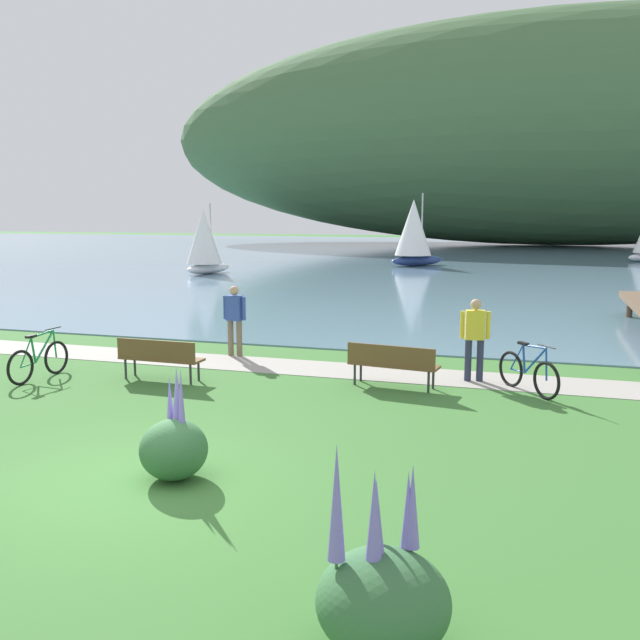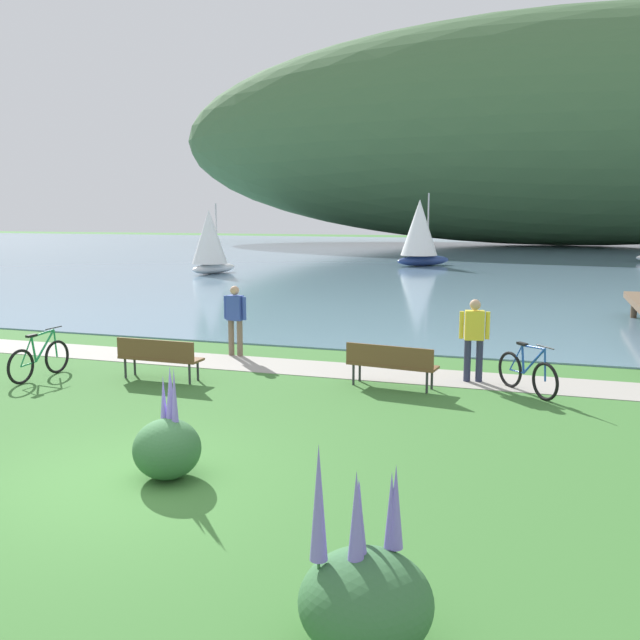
% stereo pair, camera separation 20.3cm
% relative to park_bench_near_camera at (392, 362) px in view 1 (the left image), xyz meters
% --- Properties ---
extents(ground_plane, '(200.00, 200.00, 0.00)m').
position_rel_park_bench_near_camera_xyz_m(ground_plane, '(-2.36, -5.86, -0.52)').
color(ground_plane, '#3D7533').
extents(bay_water, '(180.00, 80.00, 0.04)m').
position_rel_park_bench_near_camera_xyz_m(bay_water, '(-2.36, 43.31, -0.50)').
color(bay_water, '#6B8EA8').
rests_on(bay_water, ground).
extents(distant_hillside, '(86.44, 28.00, 23.77)m').
position_rel_park_bench_near_camera_xyz_m(distant_hillside, '(4.46, 64.78, 11.40)').
color(distant_hillside, '#42663D').
rests_on(distant_hillside, bay_water).
extents(shoreline_path, '(60.00, 1.50, 0.01)m').
position_rel_park_bench_near_camera_xyz_m(shoreline_path, '(-2.36, 1.16, -0.52)').
color(shoreline_path, '#A39E93').
rests_on(shoreline_path, ground).
extents(park_bench_near_camera, '(1.85, 0.71, 0.88)m').
position_rel_park_bench_near_camera_xyz_m(park_bench_near_camera, '(0.00, 0.00, 0.00)').
color(park_bench_near_camera, brown).
rests_on(park_bench_near_camera, ground).
extents(park_bench_further_along, '(1.81, 0.53, 0.88)m').
position_rel_park_bench_near_camera_xyz_m(park_bench_further_along, '(-4.71, -0.84, 0.00)').
color(park_bench_further_along, brown).
rests_on(park_bench_further_along, ground).
extents(bicycle_leaning_near_bench, '(0.13, 1.77, 1.01)m').
position_rel_park_bench_near_camera_xyz_m(bicycle_leaning_near_bench, '(-7.17, -1.47, -0.12)').
color(bicycle_leaning_near_bench, black).
rests_on(bicycle_leaning_near_bench, ground).
extents(bicycle_beside_path, '(1.17, 1.41, 1.01)m').
position_rel_park_bench_near_camera_xyz_m(bicycle_beside_path, '(2.57, 0.38, -0.12)').
color(bicycle_beside_path, black).
rests_on(bicycle_beside_path, ground).
extents(person_at_shoreline, '(0.61, 0.26, 1.71)m').
position_rel_park_bench_near_camera_xyz_m(person_at_shoreline, '(-4.24, 1.89, 0.46)').
color(person_at_shoreline, '#72604C').
rests_on(person_at_shoreline, ground).
extents(person_on_the_grass, '(0.60, 0.28, 1.71)m').
position_rel_park_bench_near_camera_xyz_m(person_on_the_grass, '(1.50, 1.01, 0.46)').
color(person_on_the_grass, '#282D47').
rests_on(person_on_the_grass, ground).
extents(echium_bush_closest_to_camera, '(0.89, 0.89, 1.49)m').
position_rel_park_bench_near_camera_xyz_m(echium_bush_closest_to_camera, '(-1.79, -5.51, -0.10)').
color(echium_bush_closest_to_camera, '#386B3D').
rests_on(echium_bush_closest_to_camera, ground).
extents(echium_bush_beside_closest, '(1.08, 1.08, 1.70)m').
position_rel_park_bench_near_camera_xyz_m(echium_bush_beside_closest, '(1.54, -8.19, -0.07)').
color(echium_bush_beside_closest, '#386B3D').
rests_on(echium_bush_beside_closest, ground).
extents(sailboat_nearest_to_shore, '(2.47, 3.47, 3.93)m').
position_rel_park_bench_near_camera_xyz_m(sailboat_nearest_to_shore, '(-15.04, 21.93, 1.37)').
color(sailboat_nearest_to_shore, white).
rests_on(sailboat_nearest_to_shore, bay_water).
extents(sailboat_toward_hillside, '(3.72, 3.73, 4.66)m').
position_rel_park_bench_near_camera_xyz_m(sailboat_toward_hillside, '(-4.82, 31.29, 1.71)').
color(sailboat_toward_hillside, navy).
rests_on(sailboat_toward_hillside, bay_water).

